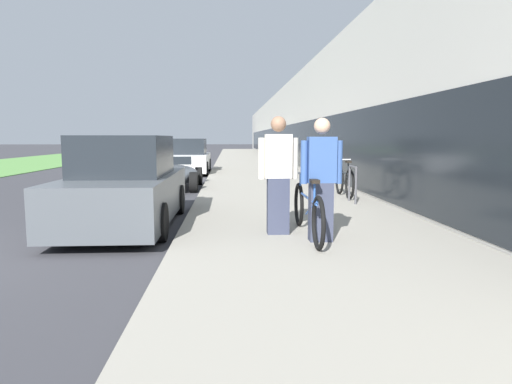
% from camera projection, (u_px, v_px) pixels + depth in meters
% --- Properties ---
extents(sidewalk_slab, '(4.33, 70.00, 0.10)m').
position_uv_depth(sidewalk_slab, '(252.00, 164.00, 26.65)').
color(sidewalk_slab, gray).
rests_on(sidewalk_slab, ground).
extents(storefront_facade, '(10.01, 70.00, 4.91)m').
position_uv_depth(storefront_facade, '(341.00, 126.00, 34.72)').
color(storefront_facade, silver).
rests_on(storefront_facade, ground).
extents(lawn_strip, '(7.64, 70.00, 0.03)m').
position_uv_depth(lawn_strip, '(32.00, 162.00, 29.79)').
color(lawn_strip, '#5B9347').
rests_on(lawn_strip, ground).
extents(tandem_bicycle, '(0.52, 2.41, 0.91)m').
position_uv_depth(tandem_bicycle, '(308.00, 211.00, 6.79)').
color(tandem_bicycle, black).
rests_on(tandem_bicycle, sidewalk_slab).
extents(person_rider, '(0.59, 0.23, 1.75)m').
position_uv_depth(person_rider, '(321.00, 180.00, 6.45)').
color(person_rider, '#33384C').
rests_on(person_rider, sidewalk_slab).
extents(person_bystander, '(0.61, 0.24, 1.79)m').
position_uv_depth(person_bystander, '(278.00, 175.00, 6.95)').
color(person_bystander, '#33384C').
rests_on(person_bystander, sidewalk_slab).
extents(bike_rack_hoop, '(0.05, 0.60, 0.84)m').
position_uv_depth(bike_rack_hoop, '(353.00, 180.00, 10.36)').
color(bike_rack_hoop, '#4C4C51').
rests_on(bike_rack_hoop, sidewalk_slab).
extents(cruiser_bike_nearest, '(0.52, 1.76, 0.93)m').
position_uv_depth(cruiser_bike_nearest, '(344.00, 181.00, 11.45)').
color(cruiser_bike_nearest, black).
rests_on(cruiser_bike_nearest, sidewalk_slab).
extents(parked_sedan_curbside, '(1.75, 4.31, 1.61)m').
position_uv_depth(parked_sedan_curbside, '(126.00, 186.00, 8.11)').
color(parked_sedan_curbside, '#4C5156').
rests_on(parked_sedan_curbside, ground).
extents(vintage_roadster_curbside, '(1.70, 3.83, 0.98)m').
position_uv_depth(vintage_roadster_curbside, '(173.00, 175.00, 14.20)').
color(vintage_roadster_curbside, '#4C5156').
rests_on(vintage_roadster_curbside, ground).
extents(parked_sedan_far, '(1.99, 4.38, 1.55)m').
position_uv_depth(parked_sedan_far, '(187.00, 158.00, 20.16)').
color(parked_sedan_far, white).
rests_on(parked_sedan_far, ground).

